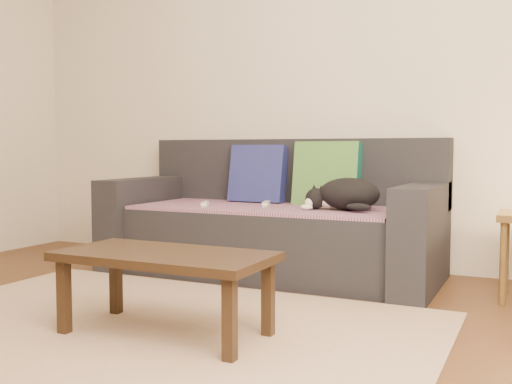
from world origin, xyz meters
TOP-DOWN VIEW (x-y plane):
  - ground at (0.00, 0.00)m, footprint 4.50×4.50m
  - back_wall at (0.00, 2.00)m, footprint 4.50×0.04m
  - sofa at (0.00, 1.57)m, footprint 2.10×0.94m
  - throw_blanket at (0.00, 1.48)m, footprint 1.66×0.74m
  - cushion_navy at (-0.19, 1.74)m, footprint 0.39×0.17m
  - cushion_green at (0.30, 1.74)m, footprint 0.43×0.17m
  - cat at (0.51, 1.46)m, footprint 0.49×0.39m
  - wii_remote_a at (-0.36, 1.31)m, footprint 0.09×0.15m
  - wii_remote_b at (-0.01, 1.47)m, footprint 0.08×0.15m
  - rug at (0.00, 0.15)m, footprint 2.50×1.80m
  - coffee_table at (0.12, 0.15)m, footprint 0.91×0.46m

SIDE VIEW (x-z plane):
  - ground at x=0.00m, z-range 0.00..0.00m
  - rug at x=0.00m, z-range 0.00..0.01m
  - sofa at x=0.00m, z-range -0.13..0.74m
  - coffee_table at x=0.12m, z-range 0.14..0.50m
  - throw_blanket at x=0.00m, z-range 0.42..0.44m
  - wii_remote_a at x=-0.36m, z-range 0.44..0.47m
  - wii_remote_b at x=-0.01m, z-range 0.44..0.47m
  - cat at x=0.51m, z-range 0.44..0.63m
  - cushion_navy at x=-0.19m, z-range 0.43..0.83m
  - cushion_green at x=0.30m, z-range 0.41..0.85m
  - back_wall at x=0.00m, z-range 0.00..2.60m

